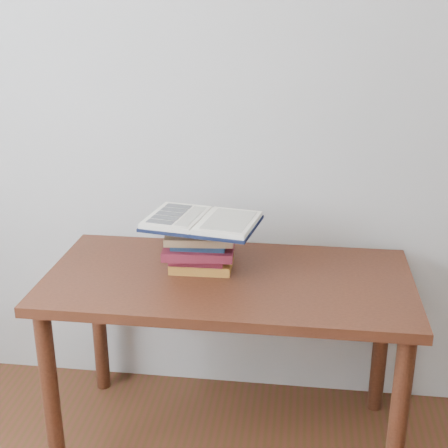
# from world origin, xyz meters

# --- Properties ---
(desk) EXTENTS (1.29, 0.65, 0.69)m
(desk) POSITION_xyz_m (0.07, 1.38, 0.59)
(desk) COLOR #4A2212
(desk) RESTS_ON ground
(book_stack) EXTENTS (0.26, 0.21, 0.18)m
(book_stack) POSITION_xyz_m (-0.04, 1.44, 0.78)
(book_stack) COLOR #9B6023
(book_stack) RESTS_ON desk
(open_book) EXTENTS (0.42, 0.32, 0.03)m
(open_book) POSITION_xyz_m (-0.03, 1.42, 0.88)
(open_book) COLOR black
(open_book) RESTS_ON book_stack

